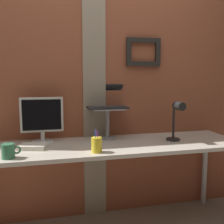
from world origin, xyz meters
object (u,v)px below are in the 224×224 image
object	(u,v)px
laptop	(106,101)
coffee_mug	(9,151)
pen_cup	(97,145)
monitor	(42,118)
desk_lamp	(177,117)

from	to	relation	value
laptop	coffee_mug	bearing A→B (deg)	-148.46
laptop	pen_cup	distance (m)	0.57
monitor	desk_lamp	distance (m)	1.13
laptop	pen_cup	world-z (taller)	laptop
desk_lamp	coffee_mug	bearing A→B (deg)	-173.08
laptop	desk_lamp	world-z (taller)	laptop
monitor	pen_cup	xyz separation A→B (m)	(0.39, -0.41, -0.15)
coffee_mug	monitor	bearing A→B (deg)	62.38
monitor	desk_lamp	xyz separation A→B (m)	(1.10, -0.25, 0.00)
desk_lamp	pen_cup	world-z (taller)	desk_lamp
monitor	laptop	bearing A→B (deg)	6.95
laptop	pen_cup	bearing A→B (deg)	-110.04
desk_lamp	pen_cup	bearing A→B (deg)	-167.40
laptop	coffee_mug	size ratio (longest dim) A/B	2.75
desk_lamp	coffee_mug	world-z (taller)	desk_lamp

